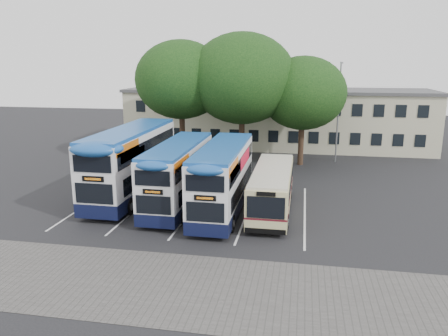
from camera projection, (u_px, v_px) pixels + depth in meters
name	position (u px, v px, depth m)	size (l,w,h in m)	color
ground	(241.00, 242.00, 22.54)	(120.00, 120.00, 0.00)	black
paving_strip	(176.00, 286.00, 18.11)	(40.00, 6.00, 0.01)	#595654
bay_lines	(194.00, 207.00, 27.97)	(14.12, 11.00, 0.01)	silver
depot_building	(276.00, 117.00, 47.58)	(32.40, 8.40, 6.20)	beige
lamp_post	(339.00, 107.00, 39.37)	(0.25, 1.05, 9.06)	gray
tree_left	(181.00, 80.00, 38.53)	(8.15, 8.15, 10.97)	black
tree_mid	(242.00, 79.00, 37.74)	(9.26, 9.26, 11.58)	black
tree_right	(303.00, 93.00, 37.96)	(7.51, 7.51, 9.59)	black
bus_dd_left	(132.00, 159.00, 29.73)	(2.73, 11.27, 4.70)	black
bus_dd_mid	(179.00, 172.00, 27.87)	(2.36, 9.75, 4.06)	black
bus_dd_right	(223.00, 175.00, 26.75)	(2.42, 9.97, 4.15)	black
bus_single	(272.00, 187.00, 27.04)	(2.31, 9.08, 2.71)	#CDC489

